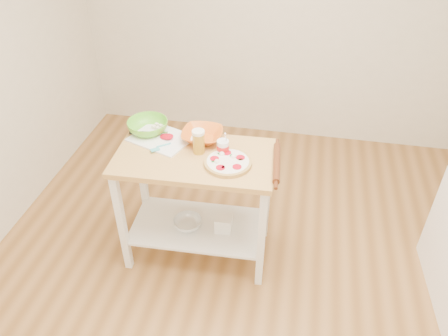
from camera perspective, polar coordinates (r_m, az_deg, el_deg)
room_shell at (r=2.25m, az=3.63°, el=4.10°), size 4.04×4.54×2.74m
prep_island at (r=3.05m, az=-3.63°, el=-2.32°), size 1.08×0.62×0.90m
pizza at (r=2.80m, az=0.48°, el=0.78°), size 0.31×0.31×0.05m
cutting_board at (r=3.08m, az=-8.19°, el=3.94°), size 0.48×0.42×0.04m
spatula at (r=2.97m, az=-8.39°, el=2.70°), size 0.12×0.13×0.01m
knife at (r=3.14m, az=-10.50°, el=4.56°), size 0.27×0.08×0.01m
orange_bowl at (r=3.03m, az=-2.85°, el=4.28°), size 0.28×0.28×0.07m
green_bowl at (r=3.15m, az=-9.92°, el=5.35°), size 0.33×0.33×0.09m
beer_pint at (r=2.88m, az=-3.34°, el=3.47°), size 0.08×0.08×0.17m
yogurt_tub at (r=2.88m, az=-0.14°, el=2.75°), size 0.08×0.08×0.17m
rolling_pin at (r=2.80m, az=6.88°, el=0.66°), size 0.08×0.40×0.05m
shelf_glass_bowl at (r=3.27m, az=-4.76°, el=-7.19°), size 0.28×0.28×0.07m
shelf_bin at (r=3.23m, az=-0.04°, el=-7.19°), size 0.12×0.12×0.12m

